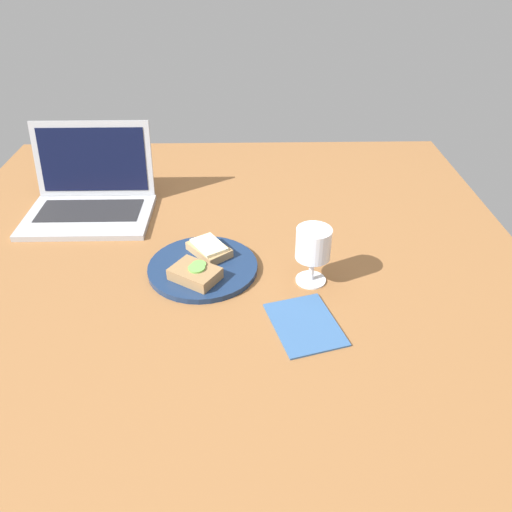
% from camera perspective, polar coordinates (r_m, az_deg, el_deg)
% --- Properties ---
extents(wooden_table, '(1.40, 1.40, 0.03)m').
position_cam_1_polar(wooden_table, '(1.14, -3.93, -0.80)').
color(wooden_table, brown).
rests_on(wooden_table, ground).
extents(plate, '(0.24, 0.24, 0.01)m').
position_cam_1_polar(plate, '(1.10, -6.09, -1.31)').
color(plate, navy).
rests_on(plate, wooden_table).
extents(sandwich_with_cucumber, '(0.12, 0.11, 0.03)m').
position_cam_1_polar(sandwich_with_cucumber, '(1.05, -6.97, -1.98)').
color(sandwich_with_cucumber, '#937047').
rests_on(sandwich_with_cucumber, plate).
extents(sandwich_with_cheese, '(0.11, 0.11, 0.03)m').
position_cam_1_polar(sandwich_with_cheese, '(1.12, -5.38, 0.90)').
color(sandwich_with_cheese, '#A88456').
rests_on(sandwich_with_cheese, plate).
extents(wine_glass, '(0.07, 0.07, 0.13)m').
position_cam_1_polar(wine_glass, '(1.02, 6.56, 1.15)').
color(wine_glass, white).
rests_on(wine_glass, wooden_table).
extents(laptop, '(0.31, 0.25, 0.21)m').
position_cam_1_polar(laptop, '(1.37, -18.41, 6.59)').
color(laptop, '#ADAFB5').
rests_on(laptop, wooden_table).
extents(napkin, '(0.16, 0.18, 0.00)m').
position_cam_1_polar(napkin, '(0.96, 5.61, -7.77)').
color(napkin, '#33598C').
rests_on(napkin, wooden_table).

